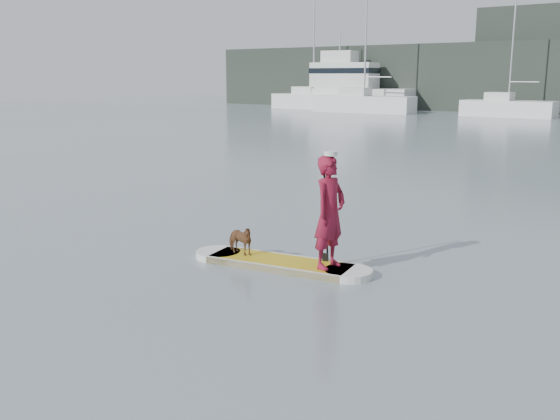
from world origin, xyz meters
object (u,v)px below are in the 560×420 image
Objects in this scene: motor_yacht_b at (350,88)px; sailboat_c at (507,107)px; dog at (239,240)px; sailboat_b at (363,102)px; paddler at (330,212)px; paddleboard at (280,263)px; sailboat_a at (313,100)px.

sailboat_c is at bearing -14.84° from motor_yacht_b.
sailboat_b reaches higher than dog.
sailboat_b is at bearing 31.07° from dog.
sailboat_c reaches higher than dog.
sailboat_c is at bearing 2.13° from sailboat_b.
paddleboard is at bearing 102.47° from paddler.
paddleboard is 50.23m from motor_yacht_b.
motor_yacht_b is at bearing 32.79° from dog.
paddleboard is 0.32× the size of sailboat_c.
paddler is at bearing -67.39° from motor_yacht_b.
paddler is (0.89, 0.17, 0.99)m from paddleboard.
sailboat_b is 1.15× the size of motor_yacht_b.
sailboat_a is 1.19× the size of sailboat_c.
dog is at bearing -57.08° from sailboat_a.
motor_yacht_b is (-3.48, 3.56, 1.12)m from sailboat_b.
paddler is 0.16× the size of motor_yacht_b.
sailboat_c reaches higher than paddler.
paddleboard is 0.25× the size of sailboat_b.
sailboat_a is 3.78m from motor_yacht_b.
sailboat_c is (-9.29, 41.81, 0.68)m from paddleboard.
sailboat_c reaches higher than paddleboard.
motor_yacht_b is (-25.55, 43.55, 0.97)m from paddler.
sailboat_a is 0.92× the size of sailboat_b.
sailboat_a reaches higher than paddleboard.
paddler is at bearing -75.10° from dog.
sailboat_a is at bearing 156.63° from sailboat_b.
paddler is 2.95× the size of dog.
sailboat_c is (-10.18, 41.65, -0.30)m from paddler.
paddler is at bearing -77.69° from sailboat_c.
sailboat_c is (11.89, 1.66, -0.15)m from sailboat_b.
sailboat_b is (6.78, -2.14, 0.07)m from sailboat_a.
paddleboard is at bearing -78.89° from sailboat_c.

